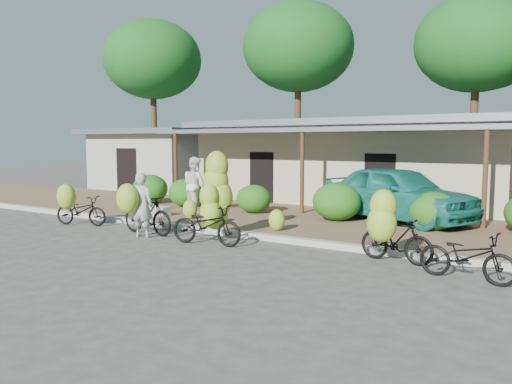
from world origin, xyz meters
The scene contains 26 objects.
ground centered at (0.00, 0.00, 0.00)m, with size 100.00×100.00×0.00m, color #423F3D.
sidewalk centered at (0.00, 5.00, 0.06)m, with size 60.00×6.00×0.12m, color brown.
curb centered at (0.00, 2.00, 0.07)m, with size 60.00×0.25×0.15m, color #A8A399.
shop_main centered at (0.00, 10.93, 1.72)m, with size 13.00×8.50×3.35m.
shop_grey centered at (-11.00, 10.99, 1.62)m, with size 7.00×6.00×3.15m.
tree_back_left centered at (-13.69, 13.11, 7.39)m, with size 5.76×5.69×9.57m.
tree_far_center centered at (-5.69, 16.11, 7.77)m, with size 6.12×6.08×10.10m.
tree_center_right centered at (3.31, 16.61, 7.11)m, with size 5.66×5.58×9.24m.
hedge_0 centered at (-6.26, 5.34, 0.68)m, with size 1.44×1.29×1.12m, color #265F15.
hedge_1 centered at (-4.37, 5.27, 0.63)m, with size 1.32×1.18×1.03m, color #265F15.
hedge_2 centered at (-1.37, 5.26, 0.59)m, with size 1.21×1.09×0.94m, color #265F15.
hedge_3 centered at (1.64, 5.24, 0.70)m, with size 1.48×1.33×1.15m, color #265F15.
hedge_4 centered at (4.50, 5.18, 0.63)m, with size 1.32×1.19×1.03m, color #265F15.
bike_far_left centered at (-4.67, 0.80, 0.54)m, with size 1.79×1.39×1.30m.
bike_left centered at (-1.97, 0.79, 0.64)m, with size 1.84×1.22×1.43m.
bike_center centered at (0.20, 0.98, 0.89)m, with size 1.93×1.33×2.27m.
bike_right centered at (4.61, 1.23, 0.67)m, with size 1.66×1.24×1.57m.
bike_far_right centered at (6.12, 0.77, 0.45)m, with size 1.77×0.82×0.90m.
loose_banana_a centered at (-2.30, 3.08, 0.42)m, with size 0.48×0.41×0.60m, color #91B02C.
loose_banana_b centered at (-1.15, 2.54, 0.43)m, with size 0.50×0.43×0.63m, color #91B02C.
loose_banana_c centered at (1.01, 2.75, 0.41)m, with size 0.46×0.39×0.57m, color #91B02C.
sack_near centered at (-3.65, 3.05, 0.27)m, with size 0.85×0.40×0.30m, color beige.
sack_far centered at (-3.88, 2.87, 0.26)m, with size 0.75×0.38×0.28m, color beige.
vendor centered at (-1.77, 0.56, 0.85)m, with size 0.62×0.41×1.70m, color #9C9C9C.
bystander centered at (-3.02, 4.20, 1.06)m, with size 0.91×0.71×1.88m, color white.
teal_van centered at (3.18, 6.20, 0.96)m, with size 1.98×4.92×1.68m, color #197364.
Camera 1 is at (7.73, -8.63, 2.47)m, focal length 35.00 mm.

